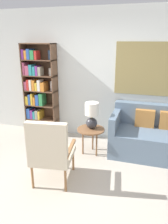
% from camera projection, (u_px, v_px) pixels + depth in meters
% --- Properties ---
extents(ground_plane, '(14.00, 14.00, 0.00)m').
position_uv_depth(ground_plane, '(55.00, 191.00, 3.17)').
color(ground_plane, '#B2A899').
extents(wall_back, '(6.40, 0.08, 2.70)m').
position_uv_depth(wall_back, '(95.00, 76.00, 4.56)').
color(wall_back, silver).
rests_on(wall_back, ground_plane).
extents(bookshelf, '(0.72, 0.30, 2.01)m').
position_uv_depth(bookshelf, '(38.00, 90.00, 4.84)').
color(bookshelf, brown).
rests_on(bookshelf, ground_plane).
extents(armchair, '(0.66, 0.71, 1.05)m').
position_uv_depth(armchair, '(50.00, 150.00, 3.15)').
color(armchair, olive).
rests_on(armchair, ground_plane).
extents(couch, '(2.09, 0.88, 0.91)m').
position_uv_depth(couch, '(168.00, 138.00, 4.05)').
color(couch, slate).
rests_on(couch, ground_plane).
extents(side_table, '(0.51, 0.51, 0.50)m').
position_uv_depth(side_table, '(91.00, 132.00, 4.08)').
color(side_table, brown).
rests_on(side_table, ground_plane).
extents(table_lamp, '(0.25, 0.25, 0.50)m').
position_uv_depth(table_lamp, '(92.00, 114.00, 4.00)').
color(table_lamp, '#2D2D33').
rests_on(table_lamp, side_table).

